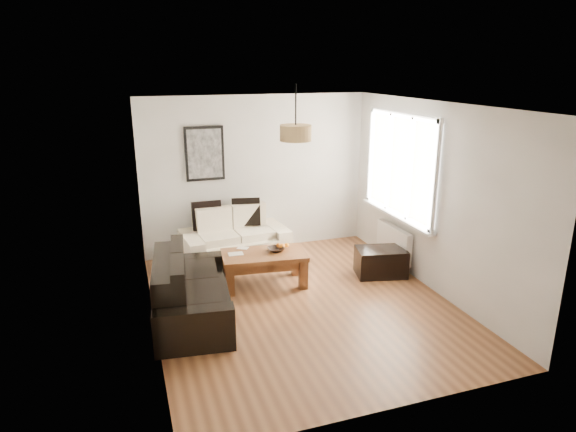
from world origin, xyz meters
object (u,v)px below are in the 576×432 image
object	(u,v)px
coffee_table	(264,269)
ottoman	(381,262)
sofa_leather	(192,288)
loveseat_cream	(235,237)

from	to	relation	value
coffee_table	ottoman	xyz separation A→B (m)	(1.76, -0.23, -0.03)
sofa_leather	ottoman	bearing A→B (deg)	-75.51
sofa_leather	coffee_table	xyz separation A→B (m)	(1.12, 0.64, -0.15)
loveseat_cream	sofa_leather	distance (m)	1.91
coffee_table	ottoman	size ratio (longest dim) A/B	1.63
loveseat_cream	coffee_table	world-z (taller)	loveseat_cream
coffee_table	loveseat_cream	bearing A→B (deg)	100.48
sofa_leather	coffee_table	size ratio (longest dim) A/B	1.54
loveseat_cream	ottoman	world-z (taller)	loveseat_cream
sofa_leather	ottoman	xyz separation A→B (m)	(2.88, 0.41, -0.19)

